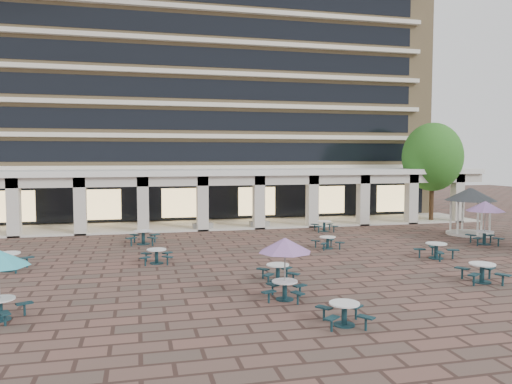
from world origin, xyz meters
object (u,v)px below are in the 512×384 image
(planter_right, at_px, (259,221))
(planter_left, at_px, (203,223))
(picnic_table_1, at_px, (344,312))
(picnic_table_3, at_px, (482,271))
(gazebo, at_px, (470,200))

(planter_right, bearing_deg, planter_left, -180.00)
(planter_left, bearing_deg, picnic_table_1, -85.59)
(picnic_table_1, bearing_deg, picnic_table_3, 33.73)
(picnic_table_1, height_order, picnic_table_3, picnic_table_3)
(gazebo, bearing_deg, planter_right, 153.62)
(planter_right, bearing_deg, gazebo, -26.38)
(planter_left, height_order, planter_right, planter_right)
(planter_left, distance_m, planter_right, 4.32)
(picnic_table_1, bearing_deg, planter_left, 102.99)
(picnic_table_3, relative_size, gazebo, 0.61)
(picnic_table_3, xyz_separation_m, planter_right, (-5.32, 18.32, 0.04))
(gazebo, distance_m, planter_right, 15.05)
(picnic_table_1, xyz_separation_m, picnic_table_3, (7.94, 3.73, 0.05))
(picnic_table_1, relative_size, planter_left, 1.21)
(planter_left, bearing_deg, gazebo, -20.55)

